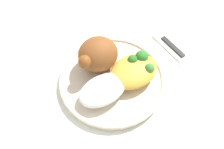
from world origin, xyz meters
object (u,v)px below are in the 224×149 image
plate (112,79)px  fork (173,54)px  knife (184,56)px  roasted_chicken (97,55)px  rice_pile (103,90)px  mac_cheese_with_broccoli (134,70)px

plate → fork: plate is taller
plate → knife: size_ratio=1.29×
plate → roasted_chicken: size_ratio=2.48×
rice_pile → knife: 0.24m
rice_pile → knife: rice_pile is taller
mac_cheese_with_broccoli → plate: bearing=-26.1°
roasted_chicken → mac_cheese_with_broccoli: 0.09m
plate → roasted_chicken: 0.07m
plate → fork: size_ratio=1.73×
roasted_chicken → rice_pile: 0.08m
rice_pile → knife: (-0.23, 0.01, -0.03)m
roasted_chicken → mac_cheese_with_broccoli: roasted_chicken is taller
fork → knife: 0.03m
plate → rice_pile: (0.04, 0.03, 0.03)m
fork → roasted_chicken: bearing=-20.3°
roasted_chicken → rice_pile: size_ratio=0.91×
plate → knife: plate is taller
roasted_chicken → rice_pile: (0.03, 0.07, -0.02)m
roasted_chicken → fork: 0.20m
rice_pile → fork: rice_pile is taller
roasted_chicken → fork: size_ratio=0.70×
roasted_chicken → knife: bearing=156.3°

